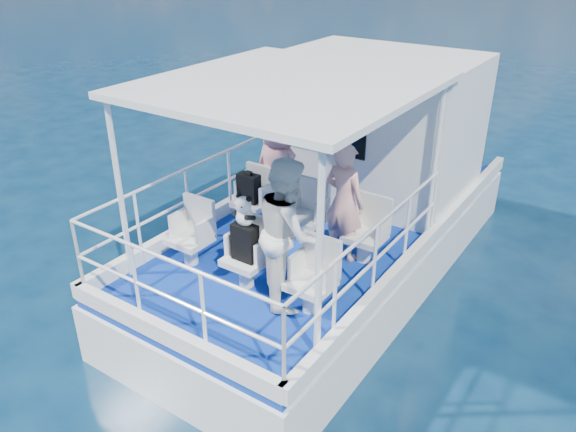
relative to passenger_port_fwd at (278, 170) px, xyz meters
The scene contains 20 objects.
ground 1.90m from the passenger_port_fwd, 39.18° to the right, with size 2000.00×2000.00×0.00m, color #08213D.
hull 1.86m from the passenger_port_fwd, 30.16° to the left, with size 3.00×7.00×1.60m, color white.
deck 1.16m from the passenger_port_fwd, 30.16° to the left, with size 2.90×6.90×0.10m, color navy.
cabin 1.89m from the passenger_port_fwd, 67.35° to the left, with size 2.85×2.00×2.20m, color white.
canopy 1.82m from the passenger_port_fwd, 47.58° to the right, with size 3.00×3.20×0.08m, color white.
canopy_posts 1.15m from the passenger_port_fwd, 49.34° to the right, with size 2.77×2.97×2.20m.
railings 1.39m from the passenger_port_fwd, 58.28° to the right, with size 2.84×3.59×1.00m, color white, non-canonical shape.
seat_port_fwd 0.71m from the passenger_port_fwd, 115.59° to the right, with size 0.48×0.46×0.38m, color silver.
seat_center_fwd 0.99m from the passenger_port_fwd, 28.18° to the right, with size 0.48×0.46×0.38m, color silver.
seat_stbd_fwd 1.76m from the passenger_port_fwd, 13.36° to the right, with size 0.48×0.46×0.38m, color silver.
seat_port_aft 1.79m from the passenger_port_fwd, 96.23° to the right, with size 0.48×0.46×0.38m, color silver.
seat_center_aft 1.92m from the passenger_port_fwd, 66.96° to the right, with size 0.48×0.46×0.38m, color silver.
seat_stbd_aft 2.40m from the passenger_port_fwd, 46.17° to the right, with size 0.48×0.46×0.38m, color silver.
passenger_port_fwd is the anchor object (origin of this frame).
passenger_stbd_fwd 1.40m from the passenger_port_fwd, 18.58° to the right, with size 0.57×0.37×1.55m, color #EEA29A.
passenger_stbd_aft 2.05m from the passenger_port_fwd, 51.90° to the right, with size 0.84×0.65×1.72m, color white.
backpack_port 0.50m from the passenger_port_fwd, 115.71° to the right, with size 0.31×0.18×0.41m, color black.
backpack_center 1.87m from the passenger_port_fwd, 66.78° to the right, with size 0.30×0.17×0.45m, color black.
compact_camera 0.48m from the passenger_port_fwd, 112.64° to the right, with size 0.10×0.06×0.06m, color black.
panda 1.87m from the passenger_port_fwd, 66.67° to the right, with size 0.24×0.20×0.37m, color white, non-canonical shape.
Camera 1 is at (3.58, -5.51, 4.69)m, focal length 35.00 mm.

